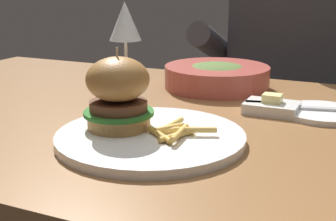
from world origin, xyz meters
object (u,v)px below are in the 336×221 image
(main_plate, at_px, (148,137))
(wine_glass, at_px, (125,25))
(burger_sandwich, at_px, (118,93))
(bread_plate, at_px, (322,113))
(diner_person, at_px, (290,117))
(soup_bowl, at_px, (217,76))
(table_knife, at_px, (294,107))
(butter_dish, at_px, (272,107))

(main_plate, xyz_separation_m, wine_glass, (-0.16, 0.23, 0.14))
(main_plate, bearing_deg, wine_glass, 126.04)
(burger_sandwich, relative_size, wine_glass, 0.65)
(burger_sandwich, relative_size, bread_plate, 0.89)
(wine_glass, distance_m, diner_person, 0.72)
(burger_sandwich, bearing_deg, soup_bowl, 85.07)
(bread_plate, relative_size, table_knife, 0.66)
(main_plate, distance_m, wine_glass, 0.32)
(diner_person, bearing_deg, butter_dish, -84.17)
(wine_glass, height_order, bread_plate, wine_glass)
(burger_sandwich, xyz_separation_m, bread_plate, (0.28, 0.25, -0.07))
(soup_bowl, bearing_deg, bread_plate, -27.87)
(wine_glass, bearing_deg, butter_dish, 1.72)
(main_plate, relative_size, bread_plate, 2.03)
(burger_sandwich, xyz_separation_m, soup_bowl, (0.03, 0.39, -0.04))
(burger_sandwich, distance_m, table_knife, 0.34)
(main_plate, bearing_deg, table_knife, 53.87)
(main_plate, relative_size, table_knife, 1.34)
(main_plate, height_order, burger_sandwich, burger_sandwich)
(main_plate, xyz_separation_m, table_knife, (0.18, 0.25, 0.01))
(butter_dish, relative_size, diner_person, 0.08)
(main_plate, distance_m, soup_bowl, 0.39)
(wine_glass, xyz_separation_m, bread_plate, (0.39, 0.03, -0.15))
(soup_bowl, bearing_deg, diner_person, 76.55)
(bread_plate, distance_m, table_knife, 0.05)
(soup_bowl, relative_size, diner_person, 0.20)
(burger_sandwich, height_order, bread_plate, burger_sandwich)
(wine_glass, bearing_deg, burger_sandwich, -63.53)
(butter_dish, bearing_deg, wine_glass, -178.28)
(bread_plate, bearing_deg, wine_glass, -175.56)
(main_plate, bearing_deg, bread_plate, 48.30)
(wine_glass, xyz_separation_m, diner_person, (0.25, 0.59, -0.33))
(main_plate, relative_size, soup_bowl, 1.23)
(burger_sandwich, height_order, wine_glass, wine_glass)
(main_plate, height_order, butter_dish, butter_dish)
(diner_person, bearing_deg, main_plate, -95.69)
(butter_dish, bearing_deg, main_plate, -120.71)
(soup_bowl, bearing_deg, butter_dish, -43.71)
(bread_plate, bearing_deg, table_knife, -167.22)
(soup_bowl, xyz_separation_m, diner_person, (0.10, 0.42, -0.20))
(bread_plate, bearing_deg, soup_bowl, 152.13)
(wine_glass, height_order, table_knife, wine_glass)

